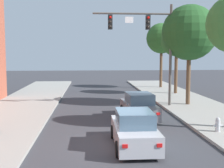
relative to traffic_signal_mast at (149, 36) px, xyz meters
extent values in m
plane|color=#38383D|center=(-2.97, -9.27, -5.31)|extent=(120.00, 120.00, 0.00)
cylinder|color=#514C47|center=(1.63, 0.01, -1.41)|extent=(0.20, 0.20, 7.50)
cylinder|color=#514C47|center=(-1.27, 0.01, 1.64)|extent=(5.80, 0.14, 0.14)
cube|color=black|center=(-0.11, 0.01, 1.02)|extent=(0.32, 0.28, 1.05)
sphere|color=red|center=(-0.11, -0.14, 1.35)|extent=(0.18, 0.18, 0.18)
sphere|color=#2D2823|center=(-0.11, -0.14, 1.02)|extent=(0.18, 0.18, 0.18)
sphere|color=#2D2823|center=(-0.11, -0.14, 0.69)|extent=(0.18, 0.18, 0.18)
cube|color=black|center=(-2.89, 0.01, 1.02)|extent=(0.32, 0.28, 1.05)
sphere|color=red|center=(-2.89, -0.14, 1.35)|extent=(0.18, 0.18, 0.18)
sphere|color=#2D2823|center=(-2.89, -0.14, 1.02)|extent=(0.18, 0.18, 0.18)
sphere|color=#2D2823|center=(-2.89, -0.14, 0.69)|extent=(0.18, 0.18, 0.18)
cube|color=white|center=(-1.50, -0.01, 1.19)|extent=(0.60, 0.03, 0.44)
cube|color=slate|center=(-1.36, -3.67, -4.75)|extent=(1.93, 4.29, 0.80)
cube|color=slate|center=(-1.35, -3.82, -4.03)|extent=(1.61, 2.08, 0.64)
cylinder|color=black|center=(-2.23, -2.42, -4.99)|extent=(0.26, 0.65, 0.64)
cylinder|color=black|center=(-0.62, -2.33, -4.99)|extent=(0.26, 0.65, 0.64)
cylinder|color=black|center=(-2.09, -5.02, -4.99)|extent=(0.26, 0.65, 0.64)
cylinder|color=black|center=(-0.48, -4.93, -4.99)|extent=(0.26, 0.65, 0.64)
cube|color=red|center=(-1.87, -5.82, -4.63)|extent=(0.20, 0.05, 0.14)
cube|color=red|center=(-0.60, -5.75, -4.63)|extent=(0.20, 0.05, 0.14)
cube|color=#B7B7BC|center=(-2.52, -9.36, -4.75)|extent=(1.73, 4.21, 0.80)
cube|color=slate|center=(-2.52, -9.51, -4.03)|extent=(1.51, 2.01, 0.64)
cylinder|color=black|center=(-3.32, -8.06, -4.99)|extent=(0.22, 0.64, 0.64)
cylinder|color=black|center=(-1.71, -8.07, -4.99)|extent=(0.22, 0.64, 0.64)
cylinder|color=black|center=(-3.34, -10.66, -4.99)|extent=(0.22, 0.64, 0.64)
cylinder|color=black|center=(-1.72, -10.67, -4.99)|extent=(0.22, 0.64, 0.64)
cube|color=red|center=(-3.17, -11.48, -4.63)|extent=(0.20, 0.04, 0.14)
cube|color=red|center=(-1.90, -11.49, -4.63)|extent=(0.20, 0.04, 0.14)
cylinder|color=#B2B2B7|center=(1.95, -7.79, -4.88)|extent=(0.24, 0.24, 0.55)
sphere|color=#B2B2B7|center=(1.95, -7.79, -4.55)|extent=(0.22, 0.22, 0.22)
cylinder|color=#B2B2B7|center=(1.77, -7.79, -4.86)|extent=(0.12, 0.09, 0.09)
cylinder|color=#B2B2B7|center=(2.13, -7.79, -4.86)|extent=(0.12, 0.09, 0.09)
cylinder|color=brown|center=(3.15, 0.34, -3.21)|extent=(0.32, 0.32, 3.91)
sphere|color=#235123|center=(3.15, 0.34, 0.32)|extent=(4.20, 4.20, 4.20)
cylinder|color=brown|center=(4.09, 6.80, -3.15)|extent=(0.32, 0.32, 4.01)
sphere|color=#2D6028|center=(4.09, 6.80, 0.01)|extent=(3.08, 3.08, 3.08)
cylinder|color=brown|center=(3.92, 12.24, -2.98)|extent=(0.32, 0.32, 4.36)
sphere|color=#2D6028|center=(3.92, 12.24, 0.51)|extent=(3.49, 3.49, 3.49)
camera|label=1|loc=(-4.47, -22.00, -1.28)|focal=47.97mm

